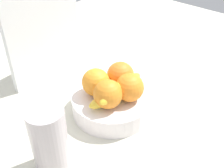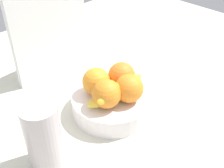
# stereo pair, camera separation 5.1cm
# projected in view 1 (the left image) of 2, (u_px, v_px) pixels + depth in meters

# --- Properties ---
(ground_plane) EXTENTS (1.80, 1.40, 0.03)m
(ground_plane) POSITION_uv_depth(u_px,v_px,m) (113.00, 110.00, 0.86)
(ground_plane) COLOR beige
(fruit_bowl) EXTENTS (0.23, 0.23, 0.06)m
(fruit_bowl) POSITION_uv_depth(u_px,v_px,m) (112.00, 103.00, 0.82)
(fruit_bowl) COLOR white
(fruit_bowl) RESTS_ON ground_plane
(orange_front_left) EXTENTS (0.08, 0.08, 0.08)m
(orange_front_left) POSITION_uv_depth(u_px,v_px,m) (96.00, 82.00, 0.79)
(orange_front_left) COLOR orange
(orange_front_left) RESTS_ON fruit_bowl
(orange_front_right) EXTENTS (0.08, 0.08, 0.08)m
(orange_front_right) POSITION_uv_depth(u_px,v_px,m) (108.00, 94.00, 0.75)
(orange_front_right) COLOR orange
(orange_front_right) RESTS_ON fruit_bowl
(orange_center) EXTENTS (0.08, 0.08, 0.08)m
(orange_center) POSITION_uv_depth(u_px,v_px,m) (130.00, 87.00, 0.77)
(orange_center) COLOR orange
(orange_center) RESTS_ON fruit_bowl
(orange_back_left) EXTENTS (0.08, 0.08, 0.08)m
(orange_back_left) POSITION_uv_depth(u_px,v_px,m) (121.00, 76.00, 0.81)
(orange_back_left) COLOR orange
(orange_back_left) RESTS_ON fruit_bowl
(banana_bunch) EXTENTS (0.18, 0.08, 0.06)m
(banana_bunch) POSITION_uv_depth(u_px,v_px,m) (118.00, 92.00, 0.77)
(banana_bunch) COLOR yellow
(banana_bunch) RESTS_ON fruit_bowl
(cutting_board) EXTENTS (0.28, 0.02, 0.36)m
(cutting_board) POSITION_uv_depth(u_px,v_px,m) (42.00, 26.00, 0.89)
(cutting_board) COLOR white
(cutting_board) RESTS_ON ground_plane
(thermos_tumbler) EXTENTS (0.08, 0.08, 0.17)m
(thermos_tumbler) POSITION_uv_depth(u_px,v_px,m) (49.00, 140.00, 0.63)
(thermos_tumbler) COLOR #BAB0B3
(thermos_tumbler) RESTS_ON ground_plane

